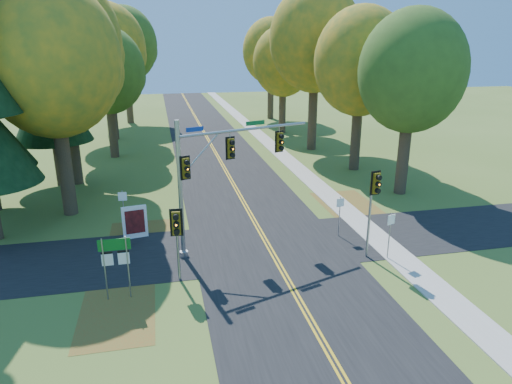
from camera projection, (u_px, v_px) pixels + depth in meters
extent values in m
plane|color=#496022|center=(277.00, 262.00, 22.83)|extent=(160.00, 160.00, 0.00)
cube|color=black|center=(277.00, 261.00, 22.82)|extent=(8.00, 160.00, 0.02)
cube|color=black|center=(268.00, 245.00, 24.68)|extent=(60.00, 6.00, 0.02)
cube|color=gold|center=(275.00, 261.00, 22.80)|extent=(0.10, 160.00, 0.01)
cube|color=gold|center=(279.00, 261.00, 22.84)|extent=(0.10, 160.00, 0.01)
cube|color=#9E998E|center=(391.00, 250.00, 24.06)|extent=(1.60, 160.00, 0.06)
cube|color=brown|center=(145.00, 240.00, 25.24)|extent=(4.00, 6.00, 0.00)
cube|color=brown|center=(354.00, 210.00, 29.75)|extent=(3.50, 8.00, 0.00)
cube|color=brown|center=(117.00, 312.00, 18.54)|extent=(3.00, 5.00, 0.00)
cylinder|color=#38281C|center=(64.00, 162.00, 28.16)|extent=(0.86, 0.86, 6.75)
ellipsoid|color=orange|center=(50.00, 58.00, 26.22)|extent=(8.00, 8.00, 9.20)
sphere|color=orange|center=(84.00, 71.00, 27.91)|extent=(4.80, 4.80, 4.80)
sphere|color=orange|center=(18.00, 44.00, 24.95)|extent=(4.40, 4.40, 4.40)
cylinder|color=#38281C|center=(404.00, 152.00, 32.25)|extent=(0.83, 0.83, 6.08)
ellipsoid|color=#3E6620|center=(412.00, 71.00, 30.51)|extent=(7.20, 7.20, 8.28)
sphere|color=#3E6620|center=(422.00, 81.00, 32.02)|extent=(4.32, 4.32, 4.32)
sphere|color=#3E6620|center=(401.00, 61.00, 29.36)|extent=(3.96, 3.96, 3.96)
cylinder|color=#38281C|center=(72.00, 136.00, 34.34)|extent=(0.89, 0.89, 7.42)
ellipsoid|color=orange|center=(60.00, 42.00, 32.23)|extent=(8.60, 8.60, 9.89)
sphere|color=orange|center=(89.00, 54.00, 34.04)|extent=(5.16, 5.16, 5.16)
sphere|color=orange|center=(32.00, 29.00, 30.86)|extent=(4.73, 4.73, 4.73)
cylinder|color=#38281C|center=(356.00, 133.00, 38.41)|extent=(0.84, 0.84, 6.30)
ellipsoid|color=orange|center=(361.00, 61.00, 36.58)|extent=(7.60, 7.60, 8.74)
sphere|color=orange|center=(372.00, 70.00, 38.18)|extent=(4.56, 4.56, 4.56)
sphere|color=orange|center=(350.00, 52.00, 35.37)|extent=(4.18, 4.18, 4.18)
cylinder|color=#38281C|center=(112.00, 128.00, 42.67)|extent=(0.81, 0.81, 5.62)
ellipsoid|color=#3E6620|center=(107.00, 70.00, 41.04)|extent=(6.80, 6.80, 7.82)
sphere|color=#3E6620|center=(124.00, 77.00, 42.47)|extent=(4.08, 4.08, 4.08)
sphere|color=#3E6620|center=(91.00, 63.00, 39.96)|extent=(3.74, 3.74, 3.74)
cylinder|color=#38281C|center=(313.00, 112.00, 45.49)|extent=(0.90, 0.90, 7.65)
ellipsoid|color=orange|center=(315.00, 39.00, 43.33)|extent=(8.80, 8.80, 10.12)
sphere|color=orange|center=(328.00, 48.00, 45.18)|extent=(5.28, 5.28, 5.28)
sphere|color=orange|center=(303.00, 29.00, 41.92)|extent=(4.84, 4.84, 4.84)
cylinder|color=#38281C|center=(113.00, 108.00, 50.41)|extent=(0.87, 0.87, 6.98)
ellipsoid|color=orange|center=(107.00, 48.00, 48.42)|extent=(8.20, 8.20, 9.43)
sphere|color=orange|center=(124.00, 55.00, 50.15)|extent=(4.92, 4.92, 4.92)
sphere|color=orange|center=(91.00, 40.00, 47.11)|extent=(4.51, 4.51, 4.51)
cylinder|color=#38281C|center=(282.00, 108.00, 54.19)|extent=(0.82, 0.82, 5.85)
ellipsoid|color=orange|center=(283.00, 61.00, 52.51)|extent=(7.00, 7.00, 8.05)
sphere|color=orange|center=(292.00, 67.00, 53.98)|extent=(4.20, 4.20, 4.20)
sphere|color=orange|center=(275.00, 55.00, 51.39)|extent=(3.85, 3.85, 3.85)
cylinder|color=#38281C|center=(129.00, 96.00, 60.74)|extent=(0.88, 0.88, 7.20)
ellipsoid|color=#3E6620|center=(124.00, 44.00, 58.69)|extent=(8.40, 8.40, 9.66)
sphere|color=#3E6620|center=(138.00, 51.00, 60.45)|extent=(5.04, 5.04, 5.04)
sphere|color=#3E6620|center=(111.00, 37.00, 57.35)|extent=(4.62, 4.62, 4.62)
cylinder|color=#38281C|center=(271.00, 95.00, 64.26)|extent=(0.85, 0.85, 6.53)
ellipsoid|color=orange|center=(271.00, 51.00, 62.38)|extent=(7.80, 7.80, 8.97)
sphere|color=orange|center=(280.00, 57.00, 64.02)|extent=(4.68, 4.68, 4.68)
sphere|color=orange|center=(263.00, 45.00, 61.14)|extent=(4.29, 4.29, 4.29)
cylinder|color=#38281C|center=(58.00, 163.00, 34.54)|extent=(0.50, 0.50, 3.42)
cone|color=black|center=(50.00, 104.00, 33.15)|extent=(5.60, 5.60, 5.45)
cone|color=black|center=(42.00, 48.00, 31.93)|extent=(4.57, 4.57, 5.45)
cylinder|color=#93969B|center=(180.00, 192.00, 22.26)|extent=(0.22, 0.22, 7.01)
cylinder|color=#93969B|center=(184.00, 254.00, 23.31)|extent=(0.44, 0.44, 0.30)
cylinder|color=#93969B|center=(246.00, 129.00, 23.29)|extent=(7.12, 2.65, 0.14)
cylinder|color=#93969B|center=(200.00, 155.00, 22.28)|extent=(2.16, 0.84, 2.07)
cylinder|color=#93969B|center=(230.00, 135.00, 22.87)|extent=(0.04, 0.04, 0.36)
cube|color=#72590C|center=(230.00, 148.00, 23.09)|extent=(0.42, 0.40, 1.00)
cube|color=black|center=(230.00, 148.00, 23.09)|extent=(0.50, 0.20, 1.18)
sphere|color=orange|center=(232.00, 149.00, 22.90)|extent=(0.18, 0.18, 0.18)
cylinder|color=black|center=(232.00, 143.00, 22.80)|extent=(0.28, 0.23, 0.24)
cylinder|color=black|center=(232.00, 149.00, 22.90)|extent=(0.28, 0.23, 0.24)
cylinder|color=black|center=(232.00, 155.00, 23.00)|extent=(0.28, 0.23, 0.24)
cylinder|color=#93969B|center=(279.00, 129.00, 24.37)|extent=(0.04, 0.04, 0.36)
cube|color=#72590C|center=(279.00, 142.00, 24.59)|extent=(0.42, 0.40, 1.00)
cube|color=black|center=(279.00, 142.00, 24.59)|extent=(0.50, 0.20, 1.18)
sphere|color=orange|center=(281.00, 142.00, 24.40)|extent=(0.18, 0.18, 0.18)
cylinder|color=black|center=(282.00, 136.00, 24.30)|extent=(0.28, 0.23, 0.24)
cylinder|color=black|center=(281.00, 142.00, 24.40)|extent=(0.28, 0.23, 0.24)
cylinder|color=black|center=(281.00, 148.00, 24.50)|extent=(0.28, 0.23, 0.24)
cube|color=#72590C|center=(185.00, 168.00, 21.89)|extent=(0.42, 0.40, 1.00)
cube|color=black|center=(185.00, 168.00, 21.89)|extent=(0.50, 0.20, 1.18)
sphere|color=orange|center=(187.00, 169.00, 21.70)|extent=(0.18, 0.18, 0.18)
cylinder|color=black|center=(187.00, 162.00, 21.60)|extent=(0.28, 0.23, 0.24)
cylinder|color=black|center=(187.00, 169.00, 21.70)|extent=(0.28, 0.23, 0.24)
cylinder|color=black|center=(187.00, 175.00, 21.80)|extent=(0.28, 0.23, 0.24)
cube|color=navy|center=(195.00, 129.00, 21.78)|extent=(0.86, 0.34, 0.22)
cube|color=#0C5926|center=(255.00, 123.00, 23.48)|extent=(1.05, 0.41, 0.22)
cylinder|color=#919499|center=(370.00, 215.00, 22.65)|extent=(0.12, 0.12, 4.53)
cube|color=#72590C|center=(375.00, 183.00, 21.91)|extent=(0.41, 0.37, 1.03)
cube|color=black|center=(375.00, 183.00, 21.91)|extent=(0.53, 0.14, 1.21)
sphere|color=orange|center=(378.00, 184.00, 21.70)|extent=(0.19, 0.19, 0.19)
cylinder|color=black|center=(379.00, 178.00, 21.60)|extent=(0.28, 0.21, 0.25)
cylinder|color=black|center=(378.00, 184.00, 21.70)|extent=(0.28, 0.21, 0.25)
cylinder|color=black|center=(378.00, 191.00, 21.80)|extent=(0.28, 0.21, 0.25)
cylinder|color=#94969C|center=(178.00, 245.00, 20.56)|extent=(0.13, 0.13, 3.49)
cube|color=#72590C|center=(176.00, 222.00, 19.96)|extent=(0.39, 0.35, 1.09)
cube|color=black|center=(176.00, 222.00, 19.96)|extent=(0.57, 0.07, 1.29)
sphere|color=orange|center=(176.00, 225.00, 19.72)|extent=(0.20, 0.20, 0.20)
cylinder|color=black|center=(176.00, 217.00, 19.61)|extent=(0.27, 0.19, 0.26)
cylinder|color=black|center=(176.00, 225.00, 19.72)|extent=(0.27, 0.19, 0.26)
cylinder|color=black|center=(177.00, 232.00, 19.83)|extent=(0.27, 0.19, 0.26)
cylinder|color=gray|center=(105.00, 270.00, 19.04)|extent=(0.06, 0.06, 2.83)
cylinder|color=gray|center=(128.00, 267.00, 19.23)|extent=(0.06, 0.06, 2.83)
cube|color=#0D5C19|center=(114.00, 245.00, 18.82)|extent=(1.32, 0.04, 0.52)
cube|color=silver|center=(114.00, 245.00, 18.82)|extent=(1.13, 0.01, 0.08)
cube|color=silver|center=(107.00, 260.00, 18.96)|extent=(0.47, 0.04, 0.52)
cube|color=black|center=(107.00, 253.00, 18.86)|extent=(0.47, 0.01, 0.09)
cube|color=silver|center=(124.00, 258.00, 19.09)|extent=(0.47, 0.04, 0.52)
cube|color=black|center=(123.00, 252.00, 18.99)|extent=(0.47, 0.01, 0.09)
cube|color=white|center=(135.00, 222.00, 25.33)|extent=(1.36, 0.42, 1.87)
cube|color=maroon|center=(135.00, 222.00, 25.22)|extent=(1.03, 0.20, 1.35)
cube|color=white|center=(126.00, 236.00, 25.38)|extent=(0.10, 0.10, 0.31)
cube|color=white|center=(145.00, 234.00, 25.76)|extent=(0.10, 0.10, 0.31)
cylinder|color=gray|center=(339.00, 217.00, 25.48)|extent=(0.05, 0.05, 2.33)
cube|color=white|center=(340.00, 203.00, 25.20)|extent=(0.45, 0.08, 0.48)
cylinder|color=gray|center=(389.00, 236.00, 22.75)|extent=(0.06, 0.06, 2.48)
cube|color=white|center=(391.00, 220.00, 22.45)|extent=(0.46, 0.19, 0.51)
cylinder|color=gray|center=(124.00, 211.00, 26.10)|extent=(0.06, 0.06, 2.48)
cube|color=white|center=(122.00, 196.00, 25.80)|extent=(0.47, 0.06, 0.51)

